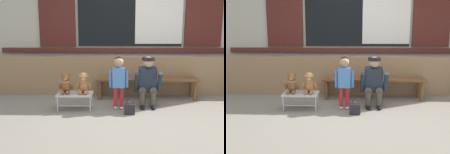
{
  "view_description": "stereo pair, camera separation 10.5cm",
  "coord_description": "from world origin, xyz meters",
  "views": [
    {
      "loc": [
        -0.29,
        -4.02,
        1.41
      ],
      "look_at": [
        -0.39,
        0.56,
        0.55
      ],
      "focal_mm": 39.81,
      "sensor_mm": 36.0,
      "label": 1
    },
    {
      "loc": [
        -0.19,
        -4.02,
        1.41
      ],
      "look_at": [
        -0.39,
        0.56,
        0.55
      ],
      "focal_mm": 39.81,
      "sensor_mm": 36.0,
      "label": 2
    }
  ],
  "objects": [
    {
      "name": "ground_plane",
      "position": [
        0.0,
        0.0,
        0.0
      ],
      "size": [
        60.0,
        60.0,
        0.0
      ],
      "primitive_type": "plane",
      "color": "gray"
    },
    {
      "name": "brick_low_wall",
      "position": [
        0.0,
        1.43,
        0.42
      ],
      "size": [
        6.43,
        0.25,
        0.85
      ],
      "primitive_type": "cube",
      "color": "#997551",
      "rests_on": "ground"
    },
    {
      "name": "shop_facade",
      "position": [
        0.0,
        1.94,
        1.87
      ],
      "size": [
        6.56,
        0.26,
        3.75
      ],
      "color": "#B7B2A3",
      "rests_on": "ground"
    },
    {
      "name": "wooden_bench_long",
      "position": [
        0.33,
        1.06,
        0.37
      ],
      "size": [
        2.1,
        0.4,
        0.44
      ],
      "color": "brown",
      "rests_on": "ground"
    },
    {
      "name": "small_display_bench",
      "position": [
        -1.05,
        0.31,
        0.27
      ],
      "size": [
        0.64,
        0.36,
        0.3
      ],
      "color": "#BCBCC1",
      "rests_on": "ground"
    },
    {
      "name": "teddy_bear_plain",
      "position": [
        -1.21,
        0.31,
        0.46
      ],
      "size": [
        0.28,
        0.26,
        0.36
      ],
      "color": "brown",
      "rests_on": "small_display_bench"
    },
    {
      "name": "teddy_bear_with_hat",
      "position": [
        -0.89,
        0.31,
        0.47
      ],
      "size": [
        0.28,
        0.27,
        0.36
      ],
      "color": "#A86B3D",
      "rests_on": "small_display_bench"
    },
    {
      "name": "child_standing",
      "position": [
        -0.27,
        0.36,
        0.59
      ],
      "size": [
        0.35,
        0.18,
        0.96
      ],
      "color": "#B7282D",
      "rests_on": "ground"
    },
    {
      "name": "adult_crouching",
      "position": [
        0.28,
        0.51,
        0.48
      ],
      "size": [
        0.5,
        0.49,
        0.95
      ],
      "color": "#4C473D",
      "rests_on": "ground"
    },
    {
      "name": "handbag_on_ground",
      "position": [
        -0.08,
        0.05,
        0.1
      ],
      "size": [
        0.18,
        0.11,
        0.27
      ],
      "color": "#232328",
      "rests_on": "ground"
    }
  ]
}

